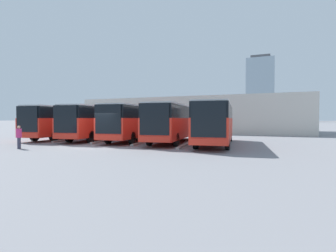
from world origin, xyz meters
name	(u,v)px	position (x,y,z in m)	size (l,w,h in m)	color
ground_plane	(96,147)	(0.00, 0.00, 0.00)	(600.00, 600.00, 0.00)	gray
bus_0	(215,122)	(-7.85, -4.81, 1.83)	(3.82, 10.82, 3.28)	red
curb_divider_0	(186,145)	(-5.88, -3.24, 0.07)	(0.24, 5.61, 0.15)	#9E9E99
bus_1	(173,122)	(-3.93, -5.50, 1.83)	(3.82, 10.82, 3.28)	red
curb_divider_1	(145,142)	(-1.96, -3.93, 0.07)	(0.24, 5.61, 0.15)	#9E9E99
bus_2	(135,121)	(0.00, -5.67, 1.83)	(3.82, 10.82, 3.28)	red
curb_divider_2	(108,141)	(1.96, -4.11, 0.07)	(0.24, 5.61, 0.15)	#9E9E99
bus_3	(99,121)	(3.92, -5.42, 1.83)	(3.82, 10.82, 3.28)	red
curb_divider_3	(72,139)	(5.88, -3.85, 0.07)	(0.24, 5.61, 0.15)	#9E9E99
bus_4	(66,121)	(7.84, -5.14, 1.83)	(3.82, 10.82, 3.28)	red
pedestrian	(19,136)	(4.04, 3.19, 0.86)	(0.50, 0.50, 1.59)	#38384C
station_building	(196,115)	(0.00, -25.47, 2.63)	(33.53, 16.98, 5.22)	beige
office_tower	(260,90)	(0.41, -201.56, 24.78)	(20.27, 20.27, 50.76)	#93A8B7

